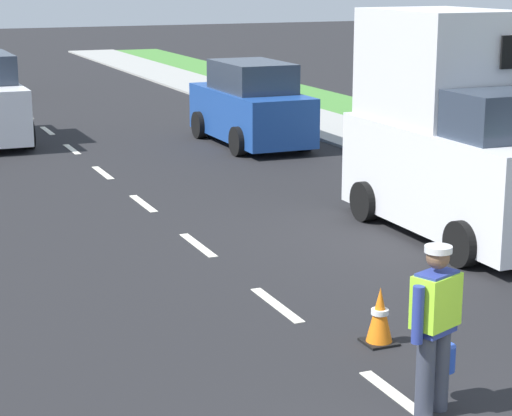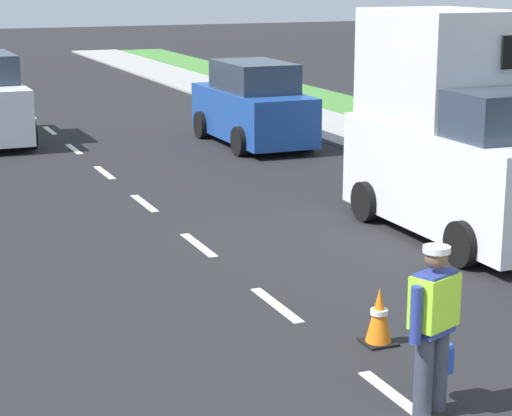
{
  "view_description": "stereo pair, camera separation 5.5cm",
  "coord_description": "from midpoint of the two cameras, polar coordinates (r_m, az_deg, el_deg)",
  "views": [
    {
      "loc": [
        -4.77,
        -4.96,
        4.14
      ],
      "look_at": [
        0.03,
        6.46,
        1.1
      ],
      "focal_mm": 68.04,
      "sensor_mm": 36.0,
      "label": 1
    },
    {
      "loc": [
        -4.72,
        -4.98,
        4.14
      ],
      "look_at": [
        0.03,
        6.46,
        1.1
      ],
      "focal_mm": 68.04,
      "sensor_mm": 36.0,
      "label": 2
    }
  ],
  "objects": [
    {
      "name": "ground_plane",
      "position": [
        26.72,
        -12.35,
        4.55
      ],
      "size": [
        96.0,
        96.0,
        0.0
      ],
      "primitive_type": "plane",
      "color": "black"
    },
    {
      "name": "lane_center_line",
      "position": [
        30.82,
        -13.82,
        5.67
      ],
      "size": [
        0.14,
        46.4,
        0.01
      ],
      "color": "silver",
      "rests_on": "ground"
    },
    {
      "name": "road_worker",
      "position": [
        9.34,
        10.35,
        -6.54
      ],
      "size": [
        0.69,
        0.55,
        1.67
      ],
      "color": "#383D4C",
      "rests_on": "ground"
    },
    {
      "name": "traffic_cone_near",
      "position": [
        11.14,
        7.15,
        -6.32
      ],
      "size": [
        0.36,
        0.36,
        0.67
      ],
      "color": "black",
      "rests_on": "ground"
    },
    {
      "name": "delivery_truck",
      "position": [
        15.75,
        11.68,
        4.26
      ],
      "size": [
        2.16,
        4.6,
        3.54
      ],
      "color": "silver",
      "rests_on": "ground"
    },
    {
      "name": "car_parked_far",
      "position": [
        23.66,
        -0.38,
        6.0
      ],
      "size": [
        1.92,
        4.27,
        2.02
      ],
      "color": "#1E4799",
      "rests_on": "ground"
    }
  ]
}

